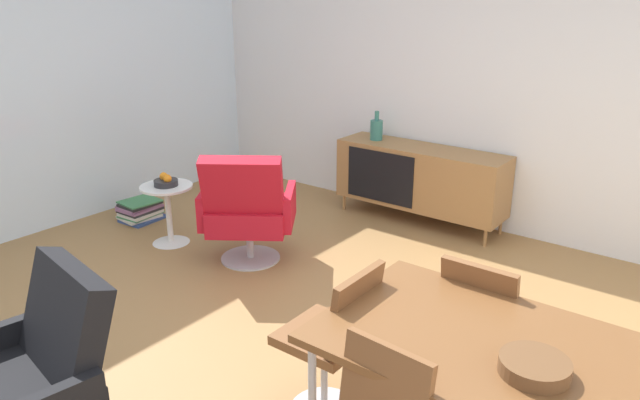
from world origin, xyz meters
The scene contains 14 objects.
ground_plane centered at (0.00, 0.00, 0.00)m, with size 8.32×8.32×0.00m, color #9E7242.
wall_back centered at (0.00, 2.60, 1.40)m, with size 6.80×0.12×2.80m, color white.
wall_window_left centered at (-3.20, 0.00, 1.40)m, with size 0.12×5.60×2.80m, color silver.
sideboard centered at (-0.53, 2.30, 0.44)m, with size 1.60×0.45×0.72m.
vase_cobalt centered at (-1.03, 2.30, 0.82)m, with size 0.12×0.12×0.28m.
dining_table centered at (1.34, -0.40, 0.70)m, with size 1.60×0.90×0.74m.
wooden_bowl_on_table centered at (1.43, -0.50, 0.77)m, with size 0.26×0.26×0.06m, color brown.
dining_chair_back_left centered at (0.99, 0.16, 0.47)m, with size 0.40×0.43×0.86m.
dining_chair_near_window centered at (0.45, -0.40, 0.47)m, with size 0.43×0.40×0.86m.
lounge_chair_red centered at (-1.17, 0.66, 0.47)m, with size 0.90×0.89×0.95m.
armchair_black_shell centered at (-0.40, -1.47, 0.47)m, with size 0.79×0.75×0.95m.
side_table_round centered at (-1.99, 0.54, 0.32)m, with size 0.44×0.44×0.52m.
fruit_bowl centered at (-1.99, 0.54, 0.56)m, with size 0.20×0.20×0.11m.
magazine_stack centered at (-2.65, 0.72, 0.09)m, with size 0.34×0.39×0.19m.
Camera 1 is at (1.94, -2.45, 2.08)m, focal length 33.41 mm.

